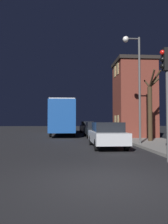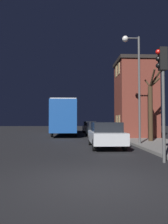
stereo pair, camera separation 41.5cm
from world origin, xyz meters
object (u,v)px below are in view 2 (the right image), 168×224
at_px(bus, 65,116).
at_px(car_near_lane, 106,134).
at_px(traffic_light, 162,80).
at_px(bare_tree, 151,108).
at_px(car_mid_lane, 96,129).
at_px(car_far_lane, 90,127).
at_px(streetlamp, 135,72).

xyz_separation_m(bus, car_near_lane, (2.88, -12.35, -1.41)).
bearing_deg(traffic_light, car_near_lane, 108.47).
distance_m(traffic_light, car_near_lane, 5.46).
distance_m(bare_tree, car_mid_lane, 6.81).
distance_m(bus, car_far_lane, 5.60).
bearing_deg(car_far_lane, car_near_lane, -90.77).
xyz_separation_m(car_near_lane, car_mid_lane, (0.29, 8.21, -0.01)).
bearing_deg(traffic_light, bus, 104.62).
xyz_separation_m(bare_tree, car_far_lane, (-3.45, 14.21, -1.77)).
distance_m(traffic_light, bare_tree, 7.56).
bearing_deg(bare_tree, car_mid_lane, 121.05).
xyz_separation_m(bus, car_far_lane, (3.11, 4.44, -1.42)).
xyz_separation_m(traffic_light, car_mid_lane, (-1.27, 12.86, -2.42)).
xyz_separation_m(streetlamp, car_near_lane, (-2.07, -1.00, -3.97)).
relative_size(streetlamp, bare_tree, 1.40).
relative_size(car_near_lane, car_far_lane, 1.12).
bearing_deg(car_near_lane, bus, 103.13).
xyz_separation_m(streetlamp, bare_tree, (1.61, 1.57, -2.21)).
bearing_deg(car_far_lane, car_mid_lane, -89.59).
xyz_separation_m(streetlamp, car_mid_lane, (-1.78, 7.21, -3.98)).
bearing_deg(streetlamp, car_near_lane, -154.18).
xyz_separation_m(traffic_light, car_near_lane, (-1.55, 4.65, -2.41)).
height_order(streetlamp, traffic_light, streetlamp).
distance_m(traffic_light, car_far_lane, 21.61).
bearing_deg(bare_tree, car_near_lane, -144.98).
relative_size(traffic_light, bus, 0.40).
distance_m(traffic_light, bus, 17.60).
height_order(traffic_light, car_mid_lane, traffic_light).
xyz_separation_m(bare_tree, bus, (-6.56, 9.77, -0.35)).
relative_size(traffic_light, car_far_lane, 1.14).
bearing_deg(bus, traffic_light, -75.38).
xyz_separation_m(car_near_lane, car_far_lane, (0.23, 16.79, -0.01)).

